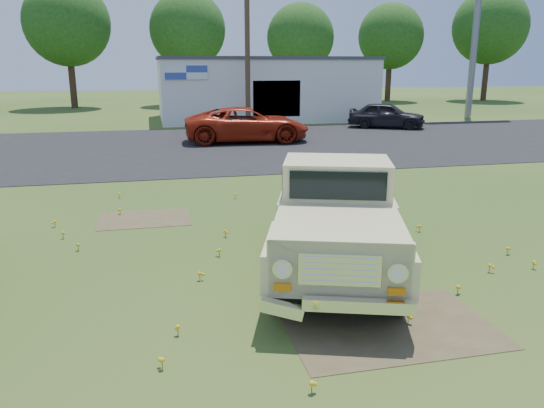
# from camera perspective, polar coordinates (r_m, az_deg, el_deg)

# --- Properties ---
(ground) EXTENTS (140.00, 140.00, 0.00)m
(ground) POSITION_cam_1_polar(r_m,az_deg,el_deg) (10.30, -2.33, -6.30)
(ground) COLOR #284917
(ground) RESTS_ON ground
(asphalt_lot) EXTENTS (90.00, 14.00, 0.02)m
(asphalt_lot) POSITION_cam_1_polar(r_m,az_deg,el_deg) (24.79, -8.78, 6.08)
(asphalt_lot) COLOR black
(asphalt_lot) RESTS_ON ground
(dirt_patch_a) EXTENTS (3.00, 2.00, 0.01)m
(dirt_patch_a) POSITION_cam_1_polar(r_m,az_deg,el_deg) (8.12, 12.51, -12.78)
(dirt_patch_a) COLOR #4B4128
(dirt_patch_a) RESTS_ON ground
(dirt_patch_b) EXTENTS (2.20, 1.60, 0.01)m
(dirt_patch_b) POSITION_cam_1_polar(r_m,az_deg,el_deg) (13.47, -13.51, -1.57)
(dirt_patch_b) COLOR #4B4128
(dirt_patch_b) RESTS_ON ground
(commercial_building) EXTENTS (14.20, 8.20, 4.15)m
(commercial_building) POSITION_cam_1_polar(r_m,az_deg,el_deg) (37.29, -0.93, 12.40)
(commercial_building) COLOR silver
(commercial_building) RESTS_ON ground
(utility_pole_mid) EXTENTS (1.60, 0.30, 9.00)m
(utility_pole_mid) POSITION_cam_1_polar(r_m,az_deg,el_deg) (31.98, -2.67, 16.46)
(utility_pole_mid) COLOR #42311E
(utility_pole_mid) RESTS_ON ground
(treeline_c) EXTENTS (7.04, 7.04, 10.47)m
(treeline_c) POSITION_cam_1_polar(r_m,az_deg,el_deg) (49.45, -21.19, 17.67)
(treeline_c) COLOR #3D281B
(treeline_c) RESTS_ON ground
(treeline_d) EXTENTS (6.72, 6.72, 10.00)m
(treeline_d) POSITION_cam_1_polar(r_m,az_deg,el_deg) (50.17, -9.05, 18.03)
(treeline_d) COLOR #3D281B
(treeline_d) RESTS_ON ground
(treeline_e) EXTENTS (6.08, 6.08, 9.04)m
(treeline_e) POSITION_cam_1_polar(r_m,az_deg,el_deg) (50.41, 3.07, 17.44)
(treeline_e) COLOR #3D281B
(treeline_e) RESTS_ON ground
(treeline_f) EXTENTS (6.40, 6.40, 9.52)m
(treeline_f) POSITION_cam_1_polar(r_m,az_deg,el_deg) (56.26, 12.65, 17.18)
(treeline_f) COLOR #3D281B
(treeline_f) RESTS_ON ground
(treeline_g) EXTENTS (7.36, 7.36, 10.95)m
(treeline_g) POSITION_cam_1_polar(r_m,az_deg,el_deg) (59.96, 22.43, 17.20)
(treeline_g) COLOR #3D281B
(treeline_g) RESTS_ON ground
(vintage_pickup_truck) EXTENTS (3.93, 6.14, 2.08)m
(vintage_pickup_truck) POSITION_cam_1_polar(r_m,az_deg,el_deg) (9.74, 6.87, -1.19)
(vintage_pickup_truck) COLOR beige
(vintage_pickup_truck) RESTS_ON ground
(red_pickup) EXTENTS (6.15, 3.14, 1.67)m
(red_pickup) POSITION_cam_1_polar(r_m,az_deg,el_deg) (26.05, -2.72, 8.51)
(red_pickup) COLOR maroon
(red_pickup) RESTS_ON ground
(dark_sedan) EXTENTS (4.73, 3.69, 1.51)m
(dark_sedan) POSITION_cam_1_polar(r_m,az_deg,el_deg) (32.43, 12.22, 9.31)
(dark_sedan) COLOR black
(dark_sedan) RESTS_ON ground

